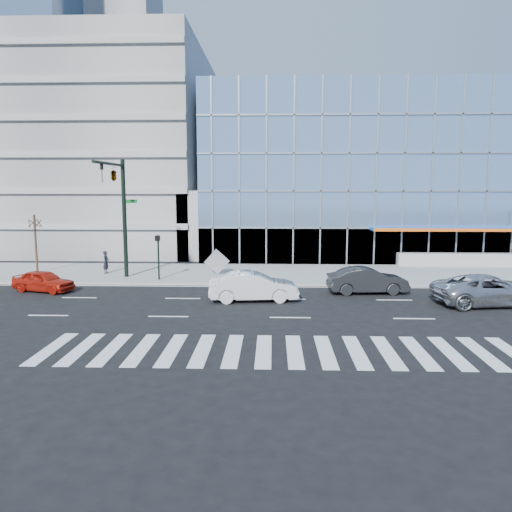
% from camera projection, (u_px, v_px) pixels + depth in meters
% --- Properties ---
extents(ground, '(160.00, 160.00, 0.00)m').
position_uv_depth(ground, '(288.00, 299.00, 28.31)').
color(ground, black).
rests_on(ground, ground).
extents(sidewalk, '(120.00, 8.00, 0.15)m').
position_uv_depth(sidewalk, '(284.00, 274.00, 36.22)').
color(sidewalk, gray).
rests_on(sidewalk, ground).
extents(theatre_building, '(42.00, 26.00, 15.00)m').
position_uv_depth(theatre_building, '(414.00, 175.00, 52.54)').
color(theatre_building, '#7B9FCD').
rests_on(theatre_building, ground).
extents(parking_garage, '(24.00, 24.00, 20.00)m').
position_uv_depth(parking_garage, '(94.00, 152.00, 53.33)').
color(parking_garage, gray).
rests_on(parking_garage, ground).
extents(ramp_block, '(6.00, 8.00, 6.00)m').
position_uv_depth(ramp_block, '(217.00, 223.00, 45.91)').
color(ramp_block, gray).
rests_on(ramp_block, ground).
extents(tower_backdrop, '(14.00, 14.00, 48.00)m').
position_uv_depth(tower_backdrop, '(121.00, 93.00, 95.27)').
color(tower_backdrop, gray).
rests_on(tower_backdrop, ground).
extents(traffic_signal, '(1.14, 5.74, 8.00)m').
position_uv_depth(traffic_signal, '(117.00, 189.00, 32.34)').
color(traffic_signal, black).
rests_on(traffic_signal, sidewalk).
extents(ped_signal_post, '(0.30, 0.33, 3.00)m').
position_uv_depth(ped_signal_post, '(158.00, 250.00, 33.19)').
color(ped_signal_post, black).
rests_on(ped_signal_post, sidewalk).
extents(street_tree_near, '(1.10, 1.10, 4.23)m').
position_uv_depth(street_tree_near, '(34.00, 223.00, 35.81)').
color(street_tree_near, '#332319').
rests_on(street_tree_near, sidewalk).
extents(silver_suv, '(6.21, 3.47, 1.64)m').
position_uv_depth(silver_suv, '(489.00, 290.00, 26.85)').
color(silver_suv, '#B8B8BD').
rests_on(silver_suv, ground).
extents(white_sedan, '(5.12, 2.24, 1.64)m').
position_uv_depth(white_sedan, '(253.00, 286.00, 27.85)').
color(white_sedan, silver).
rests_on(white_sedan, ground).
extents(dark_sedan, '(4.84, 2.04, 1.56)m').
position_uv_depth(dark_sedan, '(367.00, 280.00, 29.82)').
color(dark_sedan, black).
rests_on(dark_sedan, ground).
extents(red_sedan, '(4.12, 2.55, 1.31)m').
position_uv_depth(red_sedan, '(43.00, 281.00, 30.32)').
color(red_sedan, '#AC1B0D').
rests_on(red_sedan, ground).
extents(pedestrian, '(0.44, 0.62, 1.62)m').
position_uv_depth(pedestrian, '(106.00, 262.00, 35.81)').
color(pedestrian, black).
rests_on(pedestrian, sidewalk).
extents(tilted_panel, '(1.84, 0.07, 1.84)m').
position_uv_depth(tilted_panel, '(217.00, 262.00, 35.34)').
color(tilted_panel, gray).
rests_on(tilted_panel, sidewalk).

